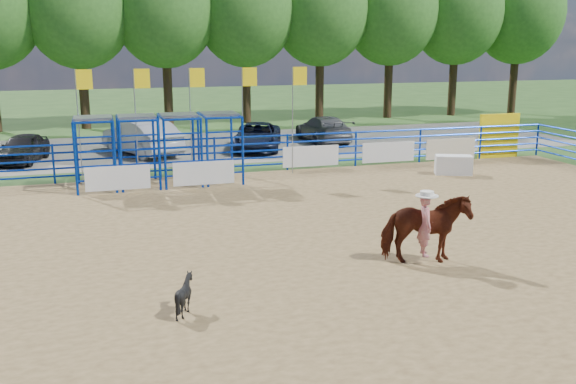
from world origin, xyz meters
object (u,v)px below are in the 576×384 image
object	(u,v)px
horse_and_rider	(425,225)
car_c	(257,136)
announcer_table	(453,165)
car_d	(323,129)
car_a	(23,148)
calf	(185,295)
car_b	(142,137)

from	to	relation	value
horse_and_rider	car_c	distance (m)	17.14
car_c	horse_and_rider	bearing A→B (deg)	-72.62
announcer_table	car_c	xyz separation A→B (m)	(-5.98, 8.08, 0.26)
car_c	car_d	size ratio (longest dim) A/B	1.00
announcer_table	car_a	xyz separation A→B (m)	(-16.58, 7.75, 0.24)
horse_and_rider	car_a	world-z (taller)	horse_and_rider
calf	car_a	world-z (taller)	car_a
horse_and_rider	car_a	size ratio (longest dim) A/B	0.68
horse_and_rider	car_c	world-z (taller)	horse_and_rider
calf	car_d	world-z (taller)	car_d
car_a	car_c	bearing A→B (deg)	15.49
announcer_table	car_b	xyz separation A→B (m)	(-11.47, 8.22, 0.43)
car_d	calf	bearing A→B (deg)	62.74
horse_and_rider	car_a	distance (m)	19.77
car_b	car_d	size ratio (longest dim) A/B	1.06
horse_and_rider	car_d	size ratio (longest dim) A/B	0.53
car_d	horse_and_rider	bearing A→B (deg)	76.89
horse_and_rider	car_c	bearing A→B (deg)	89.37
car_b	car_d	world-z (taller)	car_b
car_b	car_d	bearing A→B (deg)	163.75
horse_and_rider	car_a	xyz separation A→B (m)	(-10.41, 16.80, -0.31)
car_a	car_d	xyz separation A→B (m)	(14.51, 1.75, 0.05)
announcer_table	car_d	world-z (taller)	car_d
calf	car_d	bearing A→B (deg)	-48.65
car_a	car_b	xyz separation A→B (m)	(5.11, 0.47, 0.19)
calf	car_a	xyz separation A→B (m)	(-4.57, 18.09, 0.24)
car_a	car_b	world-z (taller)	car_b
car_c	announcer_table	bearing A→B (deg)	-35.48
announcer_table	calf	world-z (taller)	calf
announcer_table	calf	bearing A→B (deg)	-139.28
horse_and_rider	car_c	size ratio (longest dim) A/B	0.54
car_d	car_b	bearing A→B (deg)	7.14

